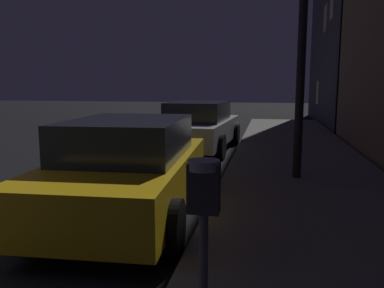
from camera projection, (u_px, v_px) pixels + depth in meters
parking_meter at (204, 213)px, 2.32m from camera, size 0.19×0.19×1.33m
car_yellow_cab at (128, 168)px, 5.68m from camera, size 2.18×4.17×1.43m
car_silver at (199, 126)px, 11.40m from camera, size 2.17×4.47×1.43m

